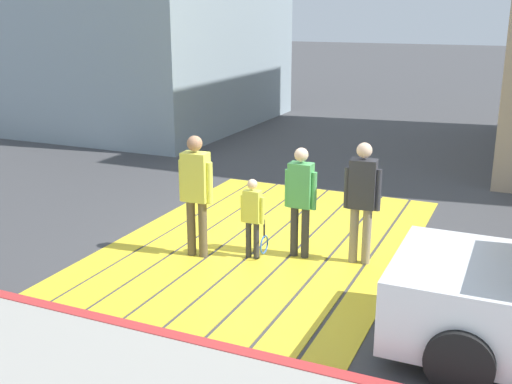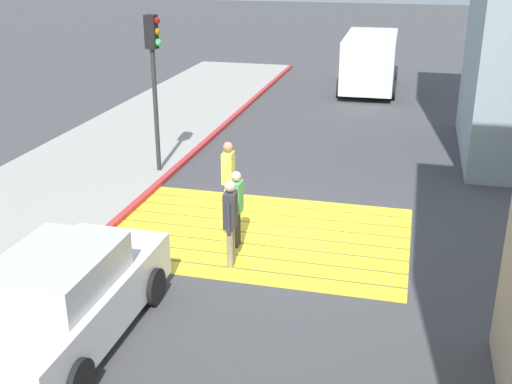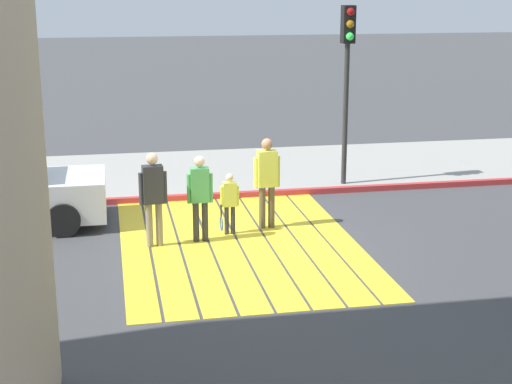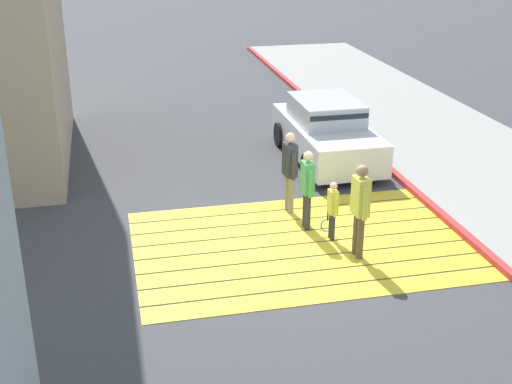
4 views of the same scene
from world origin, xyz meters
name	(u,v)px [view 1 (image 1 of 4)]	position (x,y,z in m)	size (l,w,h in m)	color
ground_plane	(265,243)	(0.00, 0.00, 0.00)	(120.00, 120.00, 0.00)	#424244
crosswalk_stripes	(265,243)	(0.00, 0.00, 0.01)	(6.40, 4.35, 0.01)	yellow
curb_painted	(150,334)	(-3.25, 0.00, 0.07)	(0.16, 40.00, 0.13)	#BC3333
pedestrian_adult_lead	(301,195)	(-0.32, -0.68, 0.96)	(0.21, 0.49, 1.65)	#333338
pedestrian_adult_trailing	(362,195)	(-0.19, -1.55, 1.03)	(0.26, 0.52, 1.77)	gray
pedestrian_adult_side	(196,188)	(-0.90, 0.71, 1.06)	(0.25, 0.53, 1.82)	brown
pedestrian_child_with_racket	(253,215)	(-0.65, -0.09, 0.67)	(0.28, 0.37, 1.21)	#333338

